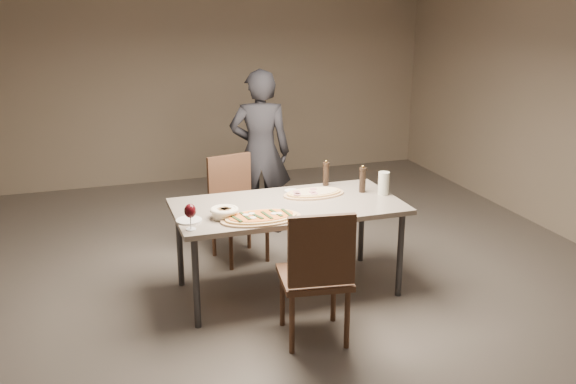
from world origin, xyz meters
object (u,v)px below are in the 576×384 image
object	(u,v)px
dining_table	(288,211)
carafe	(384,183)
chair_far	(235,202)
pepper_mill_left	(326,173)
diner	(260,152)
zucchini_pizza	(261,217)
chair_near	(317,270)
ham_pizza	(314,193)
bread_basket	(224,212)

from	to	relation	value
dining_table	carafe	bearing A→B (deg)	-0.49
chair_far	pepper_mill_left	bearing A→B (deg)	134.28
diner	chair_far	bearing A→B (deg)	69.39
zucchini_pizza	chair_near	size ratio (longest dim) A/B	0.61
carafe	pepper_mill_left	bearing A→B (deg)	132.90
zucchini_pizza	ham_pizza	size ratio (longest dim) A/B	1.17
chair_far	carafe	bearing A→B (deg)	129.01
bread_basket	chair_far	world-z (taller)	chair_far
bread_basket	zucchini_pizza	bearing A→B (deg)	-26.83
zucchini_pizza	pepper_mill_left	size ratio (longest dim) A/B	2.69
zucchini_pizza	chair_near	bearing A→B (deg)	-44.84
dining_table	carafe	world-z (taller)	carafe
chair_near	bread_basket	bearing A→B (deg)	132.60
carafe	chair_near	bearing A→B (deg)	-136.92
pepper_mill_left	carafe	world-z (taller)	pepper_mill_left
pepper_mill_left	dining_table	bearing A→B (deg)	-141.06
pepper_mill_left	chair_near	xyz separation A→B (m)	(-0.54, -1.23, -0.30)
carafe	chair_near	size ratio (longest dim) A/B	0.19
diner	bread_basket	bearing A→B (deg)	80.27
pepper_mill_left	ham_pizza	bearing A→B (deg)	-130.99
ham_pizza	chair_far	bearing A→B (deg)	146.88
dining_table	chair_far	world-z (taller)	chair_far
bread_basket	pepper_mill_left	bearing A→B (deg)	27.67
pepper_mill_left	zucchini_pizza	bearing A→B (deg)	-139.46
bread_basket	pepper_mill_left	size ratio (longest dim) A/B	0.95
zucchini_pizza	diner	bearing A→B (deg)	97.46
carafe	diner	bearing A→B (deg)	115.16
pepper_mill_left	carafe	distance (m)	0.53
zucchini_pizza	bread_basket	bearing A→B (deg)	176.34
dining_table	pepper_mill_left	world-z (taller)	pepper_mill_left
pepper_mill_left	chair_far	bearing A→B (deg)	146.56
dining_table	bread_basket	distance (m)	0.58
chair_far	diner	bearing A→B (deg)	-138.04
dining_table	zucchini_pizza	world-z (taller)	zucchini_pizza
zucchini_pizza	diner	world-z (taller)	diner
pepper_mill_left	chair_near	world-z (taller)	chair_near
dining_table	chair_far	distance (m)	0.89
zucchini_pizza	carafe	distance (m)	1.17
bread_basket	pepper_mill_left	distance (m)	1.15
diner	zucchini_pizza	bearing A→B (deg)	89.44
zucchini_pizza	carafe	xyz separation A→B (m)	(1.13, 0.27, 0.08)
ham_pizza	chair_far	distance (m)	0.89
bread_basket	carafe	size ratio (longest dim) A/B	1.13
ham_pizza	carafe	xyz separation A→B (m)	(0.55, -0.16, 0.08)
zucchini_pizza	diner	xyz separation A→B (m)	(0.47, 1.68, 0.06)
zucchini_pizza	chair_far	bearing A→B (deg)	109.51
pepper_mill_left	diner	world-z (taller)	diner
ham_pizza	bread_basket	xyz separation A→B (m)	(-0.82, -0.31, 0.03)
dining_table	chair_near	xyz separation A→B (m)	(-0.07, -0.85, -0.14)
pepper_mill_left	chair_far	world-z (taller)	pepper_mill_left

